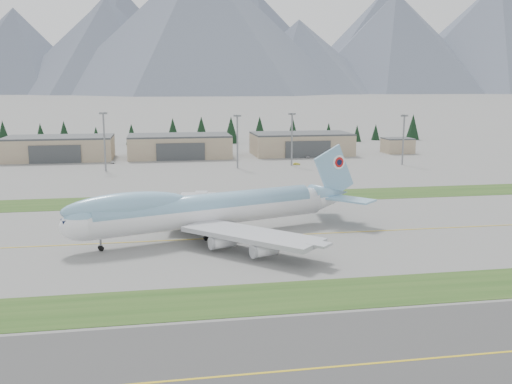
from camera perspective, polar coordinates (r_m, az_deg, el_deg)
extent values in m
plane|color=slate|center=(131.33, 1.66, -4.40)|extent=(7000.00, 7000.00, 0.00)
cube|color=#264719|center=(96.17, 6.25, -10.19)|extent=(400.00, 14.00, 0.08)
cube|color=#264719|center=(174.51, -1.28, -0.61)|extent=(400.00, 18.00, 0.08)
cube|color=#3B3B3B|center=(75.41, 11.49, -16.49)|extent=(400.00, 32.00, 0.04)
cube|color=gold|center=(131.33, 1.66, -4.40)|extent=(400.00, 0.40, 0.02)
cube|color=gold|center=(75.41, 11.49, -16.49)|extent=(400.00, 0.40, 0.02)
cylinder|color=white|center=(130.00, -4.58, -1.96)|extent=(55.20, 23.15, 6.49)
cylinder|color=#81B2D4|center=(129.37, -4.99, -1.49)|extent=(51.25, 21.46, 5.99)
ellipsoid|color=white|center=(122.18, -16.74, -3.21)|extent=(11.86, 9.33, 6.49)
ellipsoid|color=#81B2D4|center=(121.91, -16.77, -2.66)|extent=(9.94, 7.87, 5.50)
ellipsoid|color=#81B2D4|center=(123.39, -12.73, -1.41)|extent=(27.91, 13.61, 5.99)
cube|color=#0C1433|center=(121.32, -18.39, -2.77)|extent=(2.83, 3.12, 1.29)
cone|color=white|center=(145.70, 7.42, -0.64)|extent=(13.34, 9.69, 6.36)
cone|color=#81B2D4|center=(145.47, 7.44, -0.18)|extent=(12.21, 8.85, 5.79)
cube|color=#81B2D4|center=(145.10, 7.81, 2.02)|extent=(11.69, 4.24, 13.77)
cylinder|color=white|center=(145.78, 8.13, 3.01)|extent=(3.48, 1.28, 3.59)
cylinder|color=red|center=(145.86, 8.11, 3.01)|extent=(2.53, 0.98, 2.59)
cylinder|color=#0C1433|center=(145.94, 8.08, 3.02)|extent=(1.49, 0.64, 1.50)
cube|color=#81B2D4|center=(151.54, 6.76, 0.04)|extent=(7.34, 11.65, 0.46)
cube|color=#81B2D4|center=(142.00, 9.47, -0.75)|extent=(11.84, 12.13, 0.46)
cube|color=#ACAEB4|center=(146.04, -6.37, -1.31)|extent=(14.69, 31.15, 1.00)
cube|color=#ACAEB4|center=(116.74, -0.49, -4.30)|extent=(28.04, 27.69, 1.00)
cylinder|color=white|center=(141.23, -7.51, -2.54)|extent=(5.70, 3.95, 2.49)
cylinder|color=white|center=(151.37, -6.98, -1.63)|extent=(5.70, 3.95, 2.49)
cylinder|color=white|center=(118.80, -3.34, -5.00)|extent=(5.70, 3.95, 2.49)
cylinder|color=white|center=(112.88, 0.88, -5.82)|extent=(5.70, 3.95, 2.49)
cylinder|color=gray|center=(123.88, -15.27, -5.14)|extent=(0.55, 0.55, 2.39)
cylinder|color=gray|center=(133.19, -5.65, -3.66)|extent=(0.70, 0.70, 2.59)
cylinder|color=gray|center=(127.83, -4.64, -4.25)|extent=(0.70, 0.70, 2.59)
cylinder|color=gray|center=(135.06, -3.68, -3.43)|extent=(0.70, 0.70, 2.59)
cylinder|color=gray|center=(129.77, -2.61, -4.00)|extent=(0.70, 0.70, 2.59)
cylinder|color=black|center=(123.68, -15.21, -5.48)|extent=(1.15, 0.67, 1.10)
cylinder|color=black|center=(124.43, -15.29, -5.38)|extent=(1.15, 0.67, 1.10)
cylinder|color=black|center=(133.36, -5.64, -3.95)|extent=(1.29, 0.84, 1.20)
cylinder|color=black|center=(128.01, -4.64, -4.56)|extent=(1.29, 0.84, 1.20)
cylinder|color=black|center=(135.23, -3.68, -3.71)|extent=(1.29, 0.84, 1.20)
cylinder|color=black|center=(129.95, -2.60, -4.30)|extent=(1.29, 0.84, 1.20)
cube|color=tan|center=(279.35, -19.03, 4.10)|extent=(48.00, 26.00, 10.00)
cube|color=#3C3F41|center=(278.84, -19.10, 5.21)|extent=(48.00, 26.00, 0.80)
cube|color=#3C3F41|center=(266.42, -19.46, 3.57)|extent=(22.08, 0.60, 8.00)
cube|color=tan|center=(275.97, -7.66, 4.52)|extent=(48.00, 26.00, 10.00)
cube|color=#3C3F41|center=(275.46, -7.69, 5.64)|extent=(48.00, 26.00, 0.80)
cube|color=#3C3F41|center=(262.87, -7.54, 4.00)|extent=(22.08, 0.60, 8.00)
cube|color=tan|center=(284.63, 4.54, 4.77)|extent=(48.00, 26.00, 10.00)
cube|color=#3C3F41|center=(284.13, 4.56, 5.85)|extent=(48.00, 26.00, 0.80)
cube|color=#3C3F41|center=(271.95, 5.23, 4.27)|extent=(22.08, 0.60, 8.00)
cube|color=tan|center=(299.26, 13.98, 4.48)|extent=(14.00, 12.00, 7.00)
cube|color=#3C3F41|center=(298.89, 14.01, 5.21)|extent=(14.00, 12.00, 0.60)
cylinder|color=gray|center=(235.74, -14.91, 4.77)|extent=(0.70, 0.70, 22.69)
cube|color=gray|center=(234.90, -15.05, 7.62)|extent=(3.20, 3.20, 0.80)
cylinder|color=gray|center=(235.85, -1.87, 4.95)|extent=(0.70, 0.70, 21.29)
cube|color=gray|center=(235.00, -1.89, 7.63)|extent=(3.20, 3.20, 0.80)
cylinder|color=gray|center=(244.04, 3.61, 5.17)|extent=(0.70, 0.70, 21.63)
cube|color=gray|center=(243.23, 3.64, 7.80)|extent=(3.20, 3.20, 0.80)
cylinder|color=gray|center=(253.89, 14.51, 4.97)|extent=(0.70, 0.70, 20.78)
cube|color=gray|center=(253.11, 14.63, 7.40)|extent=(3.20, 3.20, 0.80)
imported|color=silver|center=(259.42, -14.16, 2.79)|extent=(2.10, 3.43, 1.09)
imported|color=gold|center=(247.52, 4.08, 2.72)|extent=(3.23, 1.54, 1.02)
imported|color=silver|center=(272.88, 5.08, 3.45)|extent=(2.52, 4.62, 1.27)
cone|color=black|center=(351.53, -23.96, 5.38)|extent=(8.17, 8.17, 14.60)
cone|color=black|center=(346.89, -20.74, 5.41)|extent=(7.21, 7.21, 12.88)
cone|color=black|center=(344.73, -18.64, 5.61)|extent=(7.89, 7.89, 14.09)
cone|color=black|center=(339.98, -15.70, 5.42)|extent=(6.00, 6.00, 10.71)
cone|color=black|center=(338.62, -12.34, 5.68)|extent=(6.84, 6.84, 12.22)
cone|color=black|center=(337.32, -8.31, 6.06)|extent=(8.55, 8.55, 15.26)
cone|color=black|center=(342.13, -5.48, 6.23)|extent=(8.85, 8.85, 15.81)
cone|color=black|center=(340.16, -2.51, 6.24)|extent=(8.82, 8.82, 15.75)
cone|color=black|center=(344.49, 0.37, 6.29)|extent=(8.74, 8.74, 15.61)
cone|color=black|center=(345.59, 3.70, 6.19)|extent=(8.09, 8.09, 14.45)
cone|color=black|center=(354.02, 7.27, 5.98)|extent=(6.37, 6.37, 11.37)
cone|color=black|center=(354.64, 10.07, 5.81)|extent=(5.68, 5.68, 10.15)
cone|color=black|center=(366.67, 11.87, 5.90)|extent=(5.65, 5.65, 10.08)
cone|color=black|center=(376.21, 15.42, 6.31)|extent=(8.98, 8.98, 16.03)
cone|color=#4C5365|center=(2439.82, -22.86, 12.85)|extent=(655.28, 655.28, 322.81)
cone|color=white|center=(2446.78, -23.03, 15.11)|extent=(249.00, 249.00, 129.12)
cone|color=#4C5365|center=(2326.25, -14.58, 13.97)|extent=(768.85, 768.85, 362.05)
cone|color=white|center=(2335.63, -14.71, 16.62)|extent=(292.16, 292.16, 144.82)
cone|color=#4C5365|center=(2225.37, -5.51, 16.36)|extent=(1109.97, 1109.97, 512.45)
cone|color=#4C5365|center=(2376.71, 4.28, 13.35)|extent=(714.33, 714.33, 291.84)
cone|color=white|center=(2382.43, 4.31, 15.45)|extent=(271.45, 271.45, 116.74)
cone|color=#4C5365|center=(2616.12, 13.67, 14.27)|extent=(903.34, 903.34, 422.39)
cone|color=white|center=(2627.74, 13.80, 17.02)|extent=(343.27, 343.27, 168.96)
cone|color=#4C5365|center=(2878.53, 22.91, 14.15)|extent=(1107.92, 1107.92, 498.36)
cone|color=white|center=(2893.54, 23.13, 17.09)|extent=(421.01, 421.01, 199.34)
cone|color=#4C5365|center=(3037.89, -13.58, 14.71)|extent=(1051.70, 1051.70, 525.85)
cone|color=white|center=(3052.51, -13.70, 17.46)|extent=(420.68, 420.68, 231.37)
cone|color=#4C5365|center=(3077.34, 0.00, 14.76)|extent=(1012.91, 1012.91, 506.46)
cone|color=white|center=(3090.68, 0.00, 17.38)|extent=(405.17, 405.17, 222.84)
cone|color=#4C5365|center=(3271.27, 12.58, 14.49)|extent=(1062.53, 1062.53, 531.27)
cone|color=white|center=(3285.15, 12.69, 17.08)|extent=(425.01, 425.01, 233.76)
cone|color=#4C5365|center=(3590.96, 23.23, 13.10)|extent=(953.55, 953.55, 476.78)
cone|color=white|center=(3601.02, 23.39, 15.22)|extent=(381.42, 381.42, 209.78)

